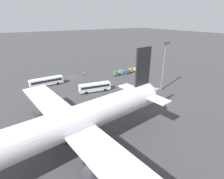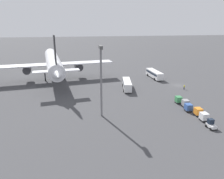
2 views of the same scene
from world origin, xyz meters
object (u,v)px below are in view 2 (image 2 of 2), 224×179
(cargo_cart_blue, at_px, (188,107))
(cargo_cart_grey, at_px, (185,103))
(cargo_cart_green, at_px, (179,99))
(airplane, at_px, (53,62))
(baggage_tug, at_px, (211,124))
(cargo_cart_white, at_px, (204,116))
(worker_person, at_px, (184,87))
(cargo_cart_orange, at_px, (198,111))
(shuttle_bus_near, at_px, (154,74))
(shuttle_bus_far, at_px, (127,84))

(cargo_cart_blue, height_order, cargo_cart_grey, same)
(cargo_cart_grey, distance_m, cargo_cart_green, 3.13)
(airplane, height_order, cargo_cart_blue, airplane)
(baggage_tug, relative_size, cargo_cart_blue, 1.18)
(cargo_cart_white, distance_m, cargo_cart_grey, 9.24)
(cargo_cart_green, bearing_deg, worker_person, -34.05)
(cargo_cart_orange, bearing_deg, cargo_cart_green, 4.54)
(shuttle_bus_near, relative_size, cargo_cart_white, 6.19)
(worker_person, xyz_separation_m, cargo_cart_blue, (-18.56, 8.63, 0.32))
(shuttle_bus_far, height_order, baggage_tug, shuttle_bus_far)
(cargo_cart_white, bearing_deg, airplane, 38.53)
(baggage_tug, bearing_deg, cargo_cart_orange, -8.52)
(worker_person, distance_m, cargo_cart_white, 25.97)
(cargo_cart_orange, bearing_deg, cargo_cart_blue, 17.86)
(cargo_cart_grey, bearing_deg, cargo_cart_white, 179.11)
(shuttle_bus_near, bearing_deg, baggage_tug, 173.13)
(cargo_cart_blue, bearing_deg, cargo_cart_grey, -14.73)
(shuttle_bus_near, bearing_deg, cargo_cart_green, 170.71)
(shuttle_bus_far, xyz_separation_m, cargo_cart_green, (-16.61, -11.39, -0.67))
(airplane, xyz_separation_m, cargo_cart_grey, (-38.75, -38.35, -5.99))
(baggage_tug, xyz_separation_m, worker_person, (28.42, -8.53, -0.07))
(cargo_cart_green, bearing_deg, cargo_cart_orange, -175.46)
(airplane, relative_size, cargo_cart_orange, 27.35)
(worker_person, bearing_deg, cargo_cart_white, 162.13)
(airplane, relative_size, baggage_tug, 23.24)
(baggage_tug, distance_m, cargo_cart_blue, 9.87)
(baggage_tug, bearing_deg, cargo_cart_grey, -4.19)
(cargo_cart_orange, distance_m, cargo_cart_blue, 3.24)
(cargo_cart_blue, bearing_deg, cargo_cart_white, -173.83)
(cargo_cart_orange, bearing_deg, shuttle_bus_far, 25.13)
(cargo_cart_white, xyz_separation_m, cargo_cart_orange, (3.08, -0.33, 0.00))
(cargo_cart_green, bearing_deg, baggage_tug, 179.45)
(cargo_cart_grey, height_order, cargo_cart_green, same)
(shuttle_bus_far, relative_size, worker_person, 6.74)
(airplane, xyz_separation_m, shuttle_bus_far, (-19.06, -26.41, -5.32))
(cargo_cart_green, bearing_deg, shuttle_bus_near, -7.57)
(cargo_cart_blue, distance_m, cargo_cart_green, 6.17)
(shuttle_bus_far, relative_size, cargo_cart_green, 5.69)
(cargo_cart_white, bearing_deg, cargo_cart_blue, 6.17)
(worker_person, distance_m, cargo_cart_green, 14.96)
(cargo_cart_orange, height_order, cargo_cart_green, same)
(shuttle_bus_far, distance_m, cargo_cart_orange, 28.56)
(cargo_cart_orange, relative_size, cargo_cart_blue, 1.00)
(cargo_cart_blue, bearing_deg, cargo_cart_green, -2.40)
(cargo_cart_blue, distance_m, cargo_cart_grey, 3.19)
(cargo_cart_white, bearing_deg, worker_person, -17.87)
(shuttle_bus_far, bearing_deg, baggage_tug, -151.07)
(baggage_tug, bearing_deg, cargo_cart_white, -9.68)
(cargo_cart_orange, bearing_deg, baggage_tug, 172.55)
(shuttle_bus_near, bearing_deg, cargo_cart_orange, 173.53)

